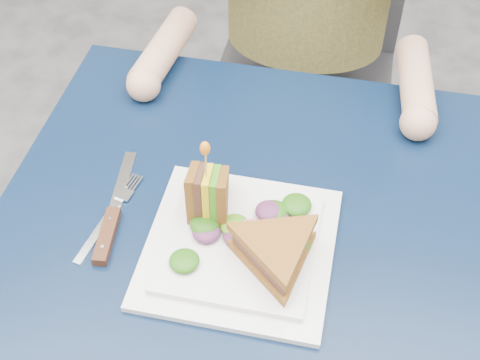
% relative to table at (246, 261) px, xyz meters
% --- Properties ---
extents(table, '(0.75, 0.75, 0.73)m').
position_rel_table_xyz_m(table, '(0.00, 0.00, 0.00)').
color(table, black).
rests_on(table, ground).
extents(chair, '(0.42, 0.40, 0.93)m').
position_rel_table_xyz_m(chair, '(0.00, 0.74, -0.11)').
color(chair, '#47474C').
rests_on(chair, ground).
extents(plate, '(0.26, 0.26, 0.02)m').
position_rel_table_xyz_m(plate, '(-0.00, -0.04, 0.09)').
color(plate, white).
rests_on(plate, table).
extents(sandwich_flat, '(0.20, 0.20, 0.05)m').
position_rel_table_xyz_m(sandwich_flat, '(0.05, -0.06, 0.12)').
color(sandwich_flat, brown).
rests_on(sandwich_flat, plate).
extents(sandwich_upright, '(0.08, 0.13, 0.12)m').
position_rel_table_xyz_m(sandwich_upright, '(-0.06, 0.01, 0.13)').
color(sandwich_upright, brown).
rests_on(sandwich_upright, plate).
extents(fork, '(0.05, 0.18, 0.01)m').
position_rel_table_xyz_m(fork, '(-0.20, -0.03, 0.08)').
color(fork, silver).
rests_on(fork, table).
extents(knife, '(0.05, 0.22, 0.02)m').
position_rel_table_xyz_m(knife, '(-0.19, -0.04, 0.09)').
color(knife, silver).
rests_on(knife, table).
extents(toothpick, '(0.01, 0.01, 0.06)m').
position_rel_table_xyz_m(toothpick, '(-0.06, 0.01, 0.20)').
color(toothpick, tan).
rests_on(toothpick, sandwich_upright).
extents(toothpick_frill, '(0.01, 0.01, 0.02)m').
position_rel_table_xyz_m(toothpick_frill, '(-0.06, 0.01, 0.23)').
color(toothpick_frill, orange).
rests_on(toothpick_frill, sandwich_upright).
extents(lettuce_spill, '(0.15, 0.13, 0.02)m').
position_rel_table_xyz_m(lettuce_spill, '(0.00, -0.03, 0.11)').
color(lettuce_spill, '#337A14').
rests_on(lettuce_spill, plate).
extents(onion_ring, '(0.04, 0.04, 0.02)m').
position_rel_table_xyz_m(onion_ring, '(0.01, -0.03, 0.11)').
color(onion_ring, '#9E4C7A').
rests_on(onion_ring, plate).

